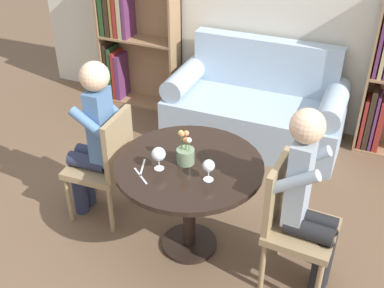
{
  "coord_description": "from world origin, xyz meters",
  "views": [
    {
      "loc": [
        1.01,
        -2.36,
        2.51
      ],
      "look_at": [
        0.0,
        0.05,
        0.84
      ],
      "focal_mm": 45.0,
      "sensor_mm": 36.0,
      "label": 1
    }
  ],
  "objects_px": {
    "bookshelf_left": "(130,36)",
    "wine_glass_left": "(159,155)",
    "flower_vase": "(185,153)",
    "person_right": "(309,201)",
    "wine_glass_right": "(209,166)",
    "chair_left": "(106,161)",
    "couch": "(256,109)",
    "chair_right": "(291,220)",
    "person_left": "(93,138)"
  },
  "relations": [
    {
      "from": "bookshelf_left",
      "to": "wine_glass_left",
      "type": "distance_m",
      "value": 2.43
    },
    {
      "from": "flower_vase",
      "to": "person_right",
      "type": "bearing_deg",
      "value": -1.63
    },
    {
      "from": "wine_glass_right",
      "to": "flower_vase",
      "type": "bearing_deg",
      "value": 150.76
    },
    {
      "from": "chair_left",
      "to": "person_right",
      "type": "xyz_separation_m",
      "value": [
        1.49,
        -0.11,
        0.18
      ]
    },
    {
      "from": "couch",
      "to": "chair_left",
      "type": "bearing_deg",
      "value": -114.42
    },
    {
      "from": "chair_left",
      "to": "wine_glass_right",
      "type": "distance_m",
      "value": 0.96
    },
    {
      "from": "chair_left",
      "to": "wine_glass_right",
      "type": "bearing_deg",
      "value": 74.67
    },
    {
      "from": "bookshelf_left",
      "to": "wine_glass_left",
      "type": "bearing_deg",
      "value": -56.79
    },
    {
      "from": "chair_right",
      "to": "flower_vase",
      "type": "relative_size",
      "value": 3.78
    },
    {
      "from": "chair_right",
      "to": "wine_glass_left",
      "type": "bearing_deg",
      "value": 100.86
    },
    {
      "from": "chair_right",
      "to": "person_left",
      "type": "distance_m",
      "value": 1.51
    },
    {
      "from": "person_right",
      "to": "couch",
      "type": "bearing_deg",
      "value": 28.91
    },
    {
      "from": "person_right",
      "to": "wine_glass_right",
      "type": "height_order",
      "value": "person_right"
    },
    {
      "from": "wine_glass_right",
      "to": "flower_vase",
      "type": "distance_m",
      "value": 0.24
    },
    {
      "from": "couch",
      "to": "chair_left",
      "type": "relative_size",
      "value": 1.83
    },
    {
      "from": "bookshelf_left",
      "to": "wine_glass_right",
      "type": "bearing_deg",
      "value": -50.56
    },
    {
      "from": "chair_left",
      "to": "wine_glass_left",
      "type": "distance_m",
      "value": 0.68
    },
    {
      "from": "couch",
      "to": "wine_glass_left",
      "type": "bearing_deg",
      "value": -94.98
    },
    {
      "from": "person_left",
      "to": "person_right",
      "type": "xyz_separation_m",
      "value": [
        1.58,
        -0.11,
        -0.0
      ]
    },
    {
      "from": "chair_right",
      "to": "flower_vase",
      "type": "bearing_deg",
      "value": 92.38
    },
    {
      "from": "person_left",
      "to": "person_right",
      "type": "distance_m",
      "value": 1.58
    },
    {
      "from": "chair_left",
      "to": "person_left",
      "type": "relative_size",
      "value": 0.7
    },
    {
      "from": "bookshelf_left",
      "to": "flower_vase",
      "type": "relative_size",
      "value": 6.16
    },
    {
      "from": "chair_left",
      "to": "chair_right",
      "type": "relative_size",
      "value": 1.0
    },
    {
      "from": "couch",
      "to": "chair_right",
      "type": "relative_size",
      "value": 1.83
    },
    {
      "from": "person_left",
      "to": "wine_glass_left",
      "type": "bearing_deg",
      "value": 69.47
    },
    {
      "from": "couch",
      "to": "chair_left",
      "type": "height_order",
      "value": "couch"
    },
    {
      "from": "wine_glass_right",
      "to": "person_left",
      "type": "bearing_deg",
      "value": 168.31
    },
    {
      "from": "chair_left",
      "to": "wine_glass_left",
      "type": "bearing_deg",
      "value": 66.3
    },
    {
      "from": "couch",
      "to": "wine_glass_left",
      "type": "xyz_separation_m",
      "value": [
        -0.15,
        -1.76,
        0.52
      ]
    },
    {
      "from": "couch",
      "to": "flower_vase",
      "type": "bearing_deg",
      "value": -90.88
    },
    {
      "from": "flower_vase",
      "to": "wine_glass_left",
      "type": "bearing_deg",
      "value": -135.85
    },
    {
      "from": "couch",
      "to": "flower_vase",
      "type": "height_order",
      "value": "flower_vase"
    },
    {
      "from": "wine_glass_left",
      "to": "couch",
      "type": "bearing_deg",
      "value": 85.02
    },
    {
      "from": "flower_vase",
      "to": "chair_left",
      "type": "bearing_deg",
      "value": 172.3
    },
    {
      "from": "bookshelf_left",
      "to": "flower_vase",
      "type": "height_order",
      "value": "bookshelf_left"
    },
    {
      "from": "chair_left",
      "to": "person_left",
      "type": "height_order",
      "value": "person_left"
    },
    {
      "from": "person_left",
      "to": "wine_glass_left",
      "type": "height_order",
      "value": "person_left"
    },
    {
      "from": "chair_left",
      "to": "chair_right",
      "type": "distance_m",
      "value": 1.41
    },
    {
      "from": "chair_right",
      "to": "person_right",
      "type": "height_order",
      "value": "person_right"
    },
    {
      "from": "wine_glass_left",
      "to": "person_left",
      "type": "bearing_deg",
      "value": 161.65
    },
    {
      "from": "person_right",
      "to": "flower_vase",
      "type": "relative_size",
      "value": 5.37
    },
    {
      "from": "couch",
      "to": "person_right",
      "type": "distance_m",
      "value": 1.88
    },
    {
      "from": "couch",
      "to": "chair_left",
      "type": "distance_m",
      "value": 1.71
    },
    {
      "from": "person_right",
      "to": "wine_glass_left",
      "type": "xyz_separation_m",
      "value": [
        -0.94,
        -0.1,
        0.15
      ]
    },
    {
      "from": "chair_left",
      "to": "person_right",
      "type": "distance_m",
      "value": 1.51
    },
    {
      "from": "chair_left",
      "to": "person_left",
      "type": "xyz_separation_m",
      "value": [
        -0.09,
        -0.01,
        0.19
      ]
    },
    {
      "from": "wine_glass_right",
      "to": "chair_right",
      "type": "bearing_deg",
      "value": 10.82
    },
    {
      "from": "chair_left",
      "to": "couch",
      "type": "bearing_deg",
      "value": 153.39
    },
    {
      "from": "chair_left",
      "to": "wine_glass_left",
      "type": "xyz_separation_m",
      "value": [
        0.55,
        -0.22,
        0.34
      ]
    }
  ]
}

